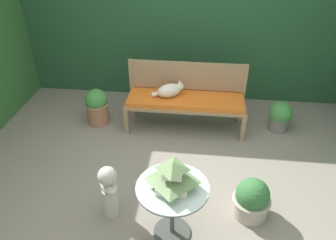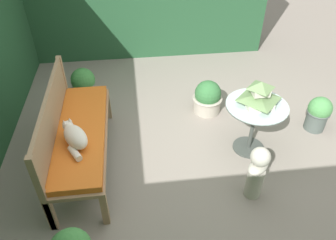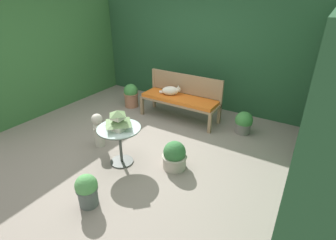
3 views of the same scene
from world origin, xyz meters
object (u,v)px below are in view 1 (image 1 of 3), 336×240
at_px(garden_bust, 109,190).
at_px(potted_plant_bench_left, 280,116).
at_px(patio_table, 172,197).
at_px(potted_plant_table_near, 97,106).
at_px(cat, 170,90).
at_px(potted_plant_path_edge, 252,199).
at_px(garden_bench, 185,102).
at_px(pagoda_birdhouse, 173,176).

xyz_separation_m(garden_bust, potted_plant_bench_left, (1.98, 1.78, -0.12)).
distance_m(patio_table, potted_plant_table_near, 2.24).
relative_size(patio_table, potted_plant_bench_left, 1.54).
bearing_deg(cat, potted_plant_table_near, 152.23).
bearing_deg(potted_plant_path_edge, garden_bust, -173.87).
relative_size(garden_bust, potted_plant_path_edge, 1.38).
distance_m(potted_plant_bench_left, potted_plant_table_near, 2.61).
bearing_deg(potted_plant_table_near, garden_bench, 0.83).
distance_m(pagoda_birdhouse, potted_plant_table_near, 2.28).
distance_m(patio_table, garden_bust, 0.69).
height_order(garden_bench, patio_table, patio_table).
bearing_deg(potted_plant_table_near, patio_table, -55.06).
bearing_deg(potted_plant_bench_left, pagoda_birdhouse, -124.14).
relative_size(garden_bench, potted_plant_table_near, 3.06).
bearing_deg(garden_bench, patio_table, -89.81).
bearing_deg(garden_bench, cat, 175.80).
xyz_separation_m(cat, potted_plant_table_near, (-1.05, -0.03, -0.30)).
distance_m(cat, potted_plant_table_near, 1.09).
bearing_deg(potted_plant_path_edge, cat, 123.25).
bearing_deg(pagoda_birdhouse, patio_table, 180.00).
height_order(garden_bust, potted_plant_bench_left, garden_bust).
xyz_separation_m(cat, potted_plant_path_edge, (1.01, -1.53, -0.37)).
distance_m(cat, garden_bust, 1.76).
distance_m(garden_bust, potted_plant_path_edge, 1.44).
bearing_deg(potted_plant_table_near, cat, 1.91).
bearing_deg(potted_plant_path_edge, potted_plant_table_near, 143.86).
xyz_separation_m(cat, pagoda_birdhouse, (0.23, -1.86, 0.16)).
bearing_deg(patio_table, cat, 97.03).
bearing_deg(potted_plant_bench_left, garden_bench, -175.19).
relative_size(potted_plant_bench_left, potted_plant_table_near, 0.79).
bearing_deg(potted_plant_path_edge, pagoda_birdhouse, -157.07).
bearing_deg(potted_plant_table_near, potted_plant_bench_left, 2.87).
relative_size(garden_bench, potted_plant_bench_left, 3.86).
bearing_deg(cat, patio_table, -112.65).
relative_size(pagoda_birdhouse, garden_bust, 0.59).
relative_size(cat, potted_plant_path_edge, 1.02).
relative_size(cat, patio_table, 0.68).
relative_size(cat, potted_plant_table_near, 0.84).
height_order(garden_bench, pagoda_birdhouse, pagoda_birdhouse).
distance_m(patio_table, potted_plant_bench_left, 2.38).
relative_size(garden_bust, potted_plant_table_near, 1.13).
xyz_separation_m(patio_table, garden_bust, (-0.65, 0.18, -0.15)).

